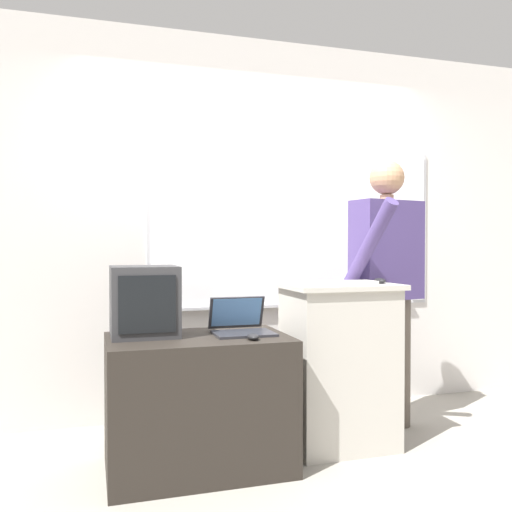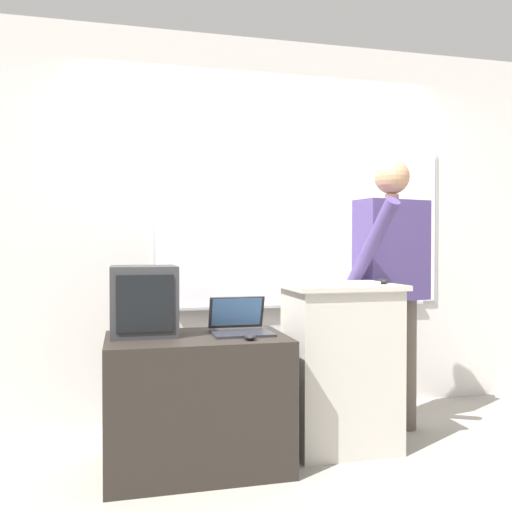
{
  "view_description": "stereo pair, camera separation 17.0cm",
  "coord_description": "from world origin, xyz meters",
  "px_view_note": "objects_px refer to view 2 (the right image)",
  "views": [
    {
      "loc": [
        -1.18,
        -2.51,
        1.22
      ],
      "look_at": [
        -0.25,
        0.52,
        1.16
      ],
      "focal_mm": 38.0,
      "sensor_mm": 36.0,
      "label": 1
    },
    {
      "loc": [
        -1.01,
        -2.56,
        1.22
      ],
      "look_at": [
        -0.25,
        0.52,
        1.16
      ],
      "focal_mm": 38.0,
      "sensor_mm": 36.0,
      "label": 2
    }
  ],
  "objects_px": {
    "computer_mouse_by_laptop": "(250,337)",
    "lectern_podium": "(341,365)",
    "laptop": "(240,324)",
    "wireless_keyboard": "(346,283)",
    "computer_mouse_by_keyboard": "(382,281)",
    "crt_monitor": "(144,300)",
    "person_presenter": "(392,271)",
    "side_desk": "(197,401)"
  },
  "relations": [
    {
      "from": "lectern_podium",
      "to": "computer_mouse_by_keyboard",
      "type": "xyz_separation_m",
      "value": [
        0.24,
        -0.07,
        0.51
      ]
    },
    {
      "from": "lectern_podium",
      "to": "wireless_keyboard",
      "type": "relative_size",
      "value": 2.61
    },
    {
      "from": "lectern_podium",
      "to": "person_presenter",
      "type": "bearing_deg",
      "value": 22.11
    },
    {
      "from": "person_presenter",
      "to": "wireless_keyboard",
      "type": "distance_m",
      "value": 0.49
    },
    {
      "from": "person_presenter",
      "to": "lectern_podium",
      "type": "bearing_deg",
      "value": -169.52
    },
    {
      "from": "wireless_keyboard",
      "to": "crt_monitor",
      "type": "xyz_separation_m",
      "value": [
        -1.17,
        0.09,
        -0.08
      ]
    },
    {
      "from": "lectern_podium",
      "to": "computer_mouse_by_laptop",
      "type": "distance_m",
      "value": 0.73
    },
    {
      "from": "computer_mouse_by_keyboard",
      "to": "crt_monitor",
      "type": "relative_size",
      "value": 0.26
    },
    {
      "from": "crt_monitor",
      "to": "lectern_podium",
      "type": "bearing_deg",
      "value": -1.18
    },
    {
      "from": "lectern_podium",
      "to": "crt_monitor",
      "type": "relative_size",
      "value": 2.58
    },
    {
      "from": "crt_monitor",
      "to": "wireless_keyboard",
      "type": "bearing_deg",
      "value": -4.3
    },
    {
      "from": "computer_mouse_by_keyboard",
      "to": "laptop",
      "type": "bearing_deg",
      "value": 177.84
    },
    {
      "from": "person_presenter",
      "to": "computer_mouse_by_keyboard",
      "type": "distance_m",
      "value": 0.31
    },
    {
      "from": "wireless_keyboard",
      "to": "computer_mouse_by_keyboard",
      "type": "relative_size",
      "value": 3.8
    },
    {
      "from": "computer_mouse_by_keyboard",
      "to": "crt_monitor",
      "type": "xyz_separation_m",
      "value": [
        -1.41,
        0.09,
        -0.09
      ]
    },
    {
      "from": "lectern_podium",
      "to": "person_presenter",
      "type": "height_order",
      "value": "person_presenter"
    },
    {
      "from": "wireless_keyboard",
      "to": "computer_mouse_by_keyboard",
      "type": "xyz_separation_m",
      "value": [
        0.24,
        -0.0,
        0.01
      ]
    },
    {
      "from": "lectern_podium",
      "to": "wireless_keyboard",
      "type": "distance_m",
      "value": 0.51
    },
    {
      "from": "computer_mouse_by_laptop",
      "to": "crt_monitor",
      "type": "distance_m",
      "value": 0.64
    },
    {
      "from": "crt_monitor",
      "to": "laptop",
      "type": "bearing_deg",
      "value": -6.26
    },
    {
      "from": "laptop",
      "to": "wireless_keyboard",
      "type": "height_order",
      "value": "wireless_keyboard"
    },
    {
      "from": "person_presenter",
      "to": "laptop",
      "type": "xyz_separation_m",
      "value": [
        -1.07,
        -0.21,
        -0.28
      ]
    },
    {
      "from": "lectern_podium",
      "to": "crt_monitor",
      "type": "height_order",
      "value": "crt_monitor"
    },
    {
      "from": "computer_mouse_by_laptop",
      "to": "computer_mouse_by_keyboard",
      "type": "bearing_deg",
      "value": 13.5
    },
    {
      "from": "wireless_keyboard",
      "to": "computer_mouse_by_laptop",
      "type": "relative_size",
      "value": 3.8
    },
    {
      "from": "lectern_podium",
      "to": "laptop",
      "type": "distance_m",
      "value": 0.69
    },
    {
      "from": "side_desk",
      "to": "crt_monitor",
      "type": "height_order",
      "value": "crt_monitor"
    },
    {
      "from": "wireless_keyboard",
      "to": "crt_monitor",
      "type": "relative_size",
      "value": 0.99
    },
    {
      "from": "person_presenter",
      "to": "laptop",
      "type": "height_order",
      "value": "person_presenter"
    },
    {
      "from": "crt_monitor",
      "to": "person_presenter",
      "type": "bearing_deg",
      "value": 5.43
    },
    {
      "from": "laptop",
      "to": "computer_mouse_by_laptop",
      "type": "height_order",
      "value": "laptop"
    },
    {
      "from": "wireless_keyboard",
      "to": "computer_mouse_by_laptop",
      "type": "bearing_deg",
      "value": -161.52
    },
    {
      "from": "wireless_keyboard",
      "to": "computer_mouse_by_laptop",
      "type": "height_order",
      "value": "wireless_keyboard"
    },
    {
      "from": "side_desk",
      "to": "wireless_keyboard",
      "type": "relative_size",
      "value": 2.58
    },
    {
      "from": "laptop",
      "to": "computer_mouse_by_laptop",
      "type": "xyz_separation_m",
      "value": [
        0.0,
        -0.24,
        -0.03
      ]
    },
    {
      "from": "computer_mouse_by_keyboard",
      "to": "crt_monitor",
      "type": "distance_m",
      "value": 1.41
    },
    {
      "from": "lectern_podium",
      "to": "laptop",
      "type": "height_order",
      "value": "lectern_podium"
    },
    {
      "from": "computer_mouse_by_laptop",
      "to": "lectern_podium",
      "type": "bearing_deg",
      "value": 23.67
    },
    {
      "from": "lectern_podium",
      "to": "computer_mouse_by_laptop",
      "type": "xyz_separation_m",
      "value": [
        -0.63,
        -0.28,
        0.24
      ]
    },
    {
      "from": "person_presenter",
      "to": "computer_mouse_by_laptop",
      "type": "height_order",
      "value": "person_presenter"
    },
    {
      "from": "person_presenter",
      "to": "computer_mouse_by_laptop",
      "type": "xyz_separation_m",
      "value": [
        -1.07,
        -0.45,
        -0.31
      ]
    },
    {
      "from": "side_desk",
      "to": "computer_mouse_by_keyboard",
      "type": "distance_m",
      "value": 1.3
    }
  ]
}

